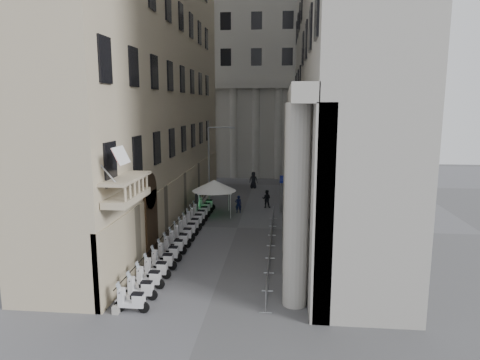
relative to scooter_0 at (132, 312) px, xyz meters
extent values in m
cube|color=tan|center=(-3.93, 17.63, 17.00)|extent=(5.00, 36.00, 34.00)
cube|color=#A3A19A|center=(3.57, 43.63, 15.00)|extent=(22.00, 10.00, 30.00)
cylinder|color=silver|center=(-0.07, 17.17, 1.09)|extent=(0.06, 0.06, 2.19)
cylinder|color=silver|center=(2.71, 17.17, 1.09)|extent=(0.06, 0.06, 2.19)
cylinder|color=silver|center=(-0.07, 19.95, 1.09)|extent=(0.06, 0.06, 2.19)
cylinder|color=silver|center=(2.71, 19.95, 1.09)|extent=(0.06, 0.06, 2.19)
cube|color=white|center=(1.32, 18.56, 2.24)|extent=(2.98, 2.98, 0.12)
cone|color=white|center=(1.32, 18.56, 2.73)|extent=(3.97, 3.97, 0.99)
cylinder|color=gray|center=(0.26, 20.69, 3.91)|extent=(0.16, 0.16, 7.81)
cylinder|color=gray|center=(1.39, 21.03, 7.81)|extent=(2.28, 0.78, 0.12)
cube|color=gray|center=(2.42, 21.33, 7.76)|extent=(0.53, 0.34, 0.15)
cube|color=black|center=(-0.63, 19.05, 0.98)|extent=(0.47, 0.97, 1.97)
cube|color=#19E54C|center=(-0.48, 19.08, 1.20)|extent=(0.18, 0.70, 1.09)
imported|color=black|center=(3.15, 19.72, 0.82)|extent=(0.66, 0.50, 1.64)
imported|color=black|center=(5.66, 22.05, 0.87)|extent=(0.89, 0.72, 1.74)
imported|color=black|center=(3.74, 31.63, 1.00)|extent=(1.01, 0.69, 2.00)
camera|label=1|loc=(7.07, -18.62, 9.89)|focal=32.00mm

